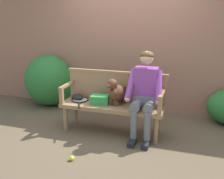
{
  "coord_description": "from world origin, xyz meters",
  "views": [
    {
      "loc": [
        1.2,
        -3.77,
        1.86
      ],
      "look_at": [
        0.0,
        0.0,
        0.71
      ],
      "focal_mm": 42.14,
      "sensor_mm": 36.0,
      "label": 1
    }
  ],
  "objects_px": {
    "baseball_glove": "(77,97)",
    "garden_bench": "(112,108)",
    "tennis_ball": "(72,158)",
    "person_seated": "(145,91)",
    "dog_on_bench": "(116,91)",
    "tennis_racket": "(80,100)",
    "sports_bag": "(100,100)"
  },
  "relations": [
    {
      "from": "garden_bench",
      "to": "tennis_racket",
      "type": "height_order",
      "value": "tennis_racket"
    },
    {
      "from": "dog_on_bench",
      "to": "tennis_ball",
      "type": "bearing_deg",
      "value": -106.14
    },
    {
      "from": "dog_on_bench",
      "to": "baseball_glove",
      "type": "xyz_separation_m",
      "value": [
        -0.71,
        0.05,
        -0.17
      ]
    },
    {
      "from": "tennis_ball",
      "to": "garden_bench",
      "type": "bearing_deg",
      "value": 77.16
    },
    {
      "from": "tennis_racket",
      "to": "baseball_glove",
      "type": "xyz_separation_m",
      "value": [
        -0.07,
        0.06,
        0.04
      ]
    },
    {
      "from": "person_seated",
      "to": "dog_on_bench",
      "type": "distance_m",
      "value": 0.46
    },
    {
      "from": "dog_on_bench",
      "to": "baseball_glove",
      "type": "bearing_deg",
      "value": 175.55
    },
    {
      "from": "tennis_racket",
      "to": "tennis_ball",
      "type": "height_order",
      "value": "tennis_racket"
    },
    {
      "from": "person_seated",
      "to": "tennis_ball",
      "type": "relative_size",
      "value": 20.21
    },
    {
      "from": "person_seated",
      "to": "baseball_glove",
      "type": "distance_m",
      "value": 1.18
    },
    {
      "from": "person_seated",
      "to": "tennis_ball",
      "type": "bearing_deg",
      "value": -126.99
    },
    {
      "from": "baseball_glove",
      "to": "sports_bag",
      "type": "distance_m",
      "value": 0.45
    },
    {
      "from": "baseball_glove",
      "to": "tennis_ball",
      "type": "distance_m",
      "value": 1.26
    },
    {
      "from": "tennis_racket",
      "to": "garden_bench",
      "type": "bearing_deg",
      "value": -1.65
    },
    {
      "from": "tennis_racket",
      "to": "tennis_ball",
      "type": "xyz_separation_m",
      "value": [
        0.33,
        -1.03,
        -0.44
      ]
    },
    {
      "from": "garden_bench",
      "to": "dog_on_bench",
      "type": "xyz_separation_m",
      "value": [
        0.07,
        0.02,
        0.28
      ]
    },
    {
      "from": "person_seated",
      "to": "sports_bag",
      "type": "relative_size",
      "value": 4.76
    },
    {
      "from": "garden_bench",
      "to": "sports_bag",
      "type": "xyz_separation_m",
      "value": [
        -0.2,
        -0.02,
        0.13
      ]
    },
    {
      "from": "person_seated",
      "to": "tennis_racket",
      "type": "bearing_deg",
      "value": 178.45
    },
    {
      "from": "person_seated",
      "to": "baseball_glove",
      "type": "height_order",
      "value": "person_seated"
    },
    {
      "from": "baseball_glove",
      "to": "garden_bench",
      "type": "bearing_deg",
      "value": 12.23
    },
    {
      "from": "tennis_ball",
      "to": "person_seated",
      "type": "bearing_deg",
      "value": 53.01
    },
    {
      "from": "dog_on_bench",
      "to": "tennis_racket",
      "type": "height_order",
      "value": "dog_on_bench"
    },
    {
      "from": "sports_bag",
      "to": "garden_bench",
      "type": "bearing_deg",
      "value": 5.15
    },
    {
      "from": "baseball_glove",
      "to": "sports_bag",
      "type": "bearing_deg",
      "value": 7.02
    },
    {
      "from": "garden_bench",
      "to": "baseball_glove",
      "type": "distance_m",
      "value": 0.65
    },
    {
      "from": "garden_bench",
      "to": "tennis_ball",
      "type": "xyz_separation_m",
      "value": [
        -0.23,
        -1.01,
        -0.37
      ]
    },
    {
      "from": "tennis_racket",
      "to": "sports_bag",
      "type": "height_order",
      "value": "sports_bag"
    },
    {
      "from": "person_seated",
      "to": "dog_on_bench",
      "type": "bearing_deg",
      "value": 175.89
    },
    {
      "from": "person_seated",
      "to": "dog_on_bench",
      "type": "height_order",
      "value": "person_seated"
    },
    {
      "from": "garden_bench",
      "to": "person_seated",
      "type": "distance_m",
      "value": 0.62
    },
    {
      "from": "sports_bag",
      "to": "tennis_ball",
      "type": "relative_size",
      "value": 4.24
    }
  ]
}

